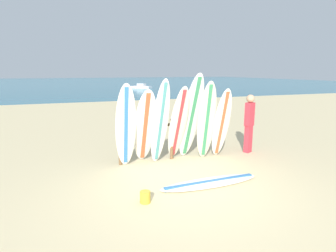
% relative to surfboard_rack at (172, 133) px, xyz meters
% --- Properties ---
extents(ground_plane, '(120.00, 120.00, 0.00)m').
position_rel_surfboard_rack_xyz_m(ground_plane, '(-0.47, -2.15, -0.74)').
color(ground_plane, beige).
extents(ocean_water, '(120.00, 80.00, 0.01)m').
position_rel_surfboard_rack_xyz_m(ocean_water, '(-0.47, 55.85, -0.74)').
color(ocean_water, teal).
rests_on(ocean_water, ground).
extents(surfboard_rack, '(3.00, 0.09, 1.14)m').
position_rel_surfboard_rack_xyz_m(surfboard_rack, '(0.00, 0.00, 0.00)').
color(surfboard_rack, brown).
rests_on(surfboard_rack, ground).
extents(surfboard_leaning_far_left, '(0.54, 0.59, 2.17)m').
position_rel_surfboard_rack_xyz_m(surfboard_leaning_far_left, '(-1.34, -0.31, 0.34)').
color(surfboard_leaning_far_left, white).
rests_on(surfboard_leaning_far_left, ground).
extents(surfboard_leaning_left, '(0.62, 1.04, 2.03)m').
position_rel_surfboard_rack_xyz_m(surfboard_leaning_left, '(-0.83, -0.25, 0.28)').
color(surfboard_leaning_left, white).
rests_on(surfboard_leaning_left, ground).
extents(surfboard_leaning_center_left, '(0.58, 0.73, 2.27)m').
position_rel_surfboard_rack_xyz_m(surfboard_leaning_center_left, '(-0.46, -0.37, 0.40)').
color(surfboard_leaning_center_left, white).
rests_on(surfboard_leaning_center_left, ground).
extents(surfboard_leaning_center, '(0.50, 1.02, 2.10)m').
position_rel_surfboard_rack_xyz_m(surfboard_leaning_center, '(0.06, -0.33, 0.31)').
color(surfboard_leaning_center, silver).
rests_on(surfboard_leaning_center, ground).
extents(surfboard_leaning_center_right, '(0.66, 0.94, 2.41)m').
position_rel_surfboard_rack_xyz_m(surfboard_leaning_center_right, '(0.46, -0.27, 0.46)').
color(surfboard_leaning_center_right, white).
rests_on(surfboard_leaning_center_right, ground).
extents(surfboard_leaning_right, '(0.56, 0.59, 2.20)m').
position_rel_surfboard_rack_xyz_m(surfboard_leaning_right, '(0.87, -0.40, 0.36)').
color(surfboard_leaning_right, beige).
rests_on(surfboard_leaning_right, ground).
extents(surfboard_leaning_far_right, '(0.53, 0.73, 2.01)m').
position_rel_surfboard_rack_xyz_m(surfboard_leaning_far_right, '(1.32, -0.43, 0.26)').
color(surfboard_leaning_far_right, white).
rests_on(surfboard_leaning_far_right, ground).
extents(surfboard_lying_on_sand, '(2.37, 0.63, 0.08)m').
position_rel_surfboard_rack_xyz_m(surfboard_lying_on_sand, '(0.16, -1.96, -0.71)').
color(surfboard_lying_on_sand, white).
rests_on(surfboard_lying_on_sand, ground).
extents(beachgoer_standing, '(0.33, 0.28, 1.76)m').
position_rel_surfboard_rack_xyz_m(beachgoer_standing, '(2.42, -0.18, 0.23)').
color(beachgoer_standing, '#D8333F').
rests_on(beachgoer_standing, ground).
extents(small_boat_offshore, '(2.80, 2.73, 0.71)m').
position_rel_surfboard_rack_xyz_m(small_boat_offshore, '(7.24, 31.00, -0.49)').
color(small_boat_offshore, silver).
rests_on(small_boat_offshore, ocean_water).
extents(sand_bucket, '(0.20, 0.20, 0.22)m').
position_rel_surfboard_rack_xyz_m(sand_bucket, '(-1.42, -2.33, -0.63)').
color(sand_bucket, gold).
rests_on(sand_bucket, ground).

